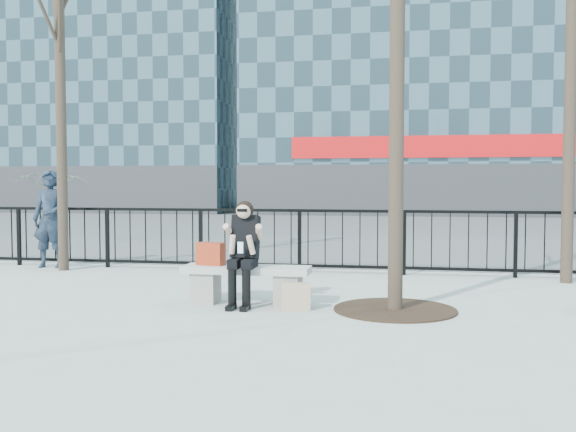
# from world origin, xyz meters

# --- Properties ---
(ground) EXTENTS (120.00, 120.00, 0.00)m
(ground) POSITION_xyz_m (0.00, 0.00, 0.00)
(ground) COLOR #999994
(ground) RESTS_ON ground
(street_surface) EXTENTS (60.00, 23.00, 0.01)m
(street_surface) POSITION_xyz_m (0.00, 15.00, 0.00)
(street_surface) COLOR #474747
(street_surface) RESTS_ON ground
(railing) EXTENTS (14.00, 0.06, 1.10)m
(railing) POSITION_xyz_m (0.00, 3.00, 0.55)
(railing) COLOR black
(railing) RESTS_ON ground
(building_left) EXTENTS (16.20, 10.20, 22.60)m
(building_left) POSITION_xyz_m (-15.00, 27.00, 11.30)
(building_left) COLOR #466170
(building_left) RESTS_ON ground
(tree_grate) EXTENTS (1.50, 1.50, 0.02)m
(tree_grate) POSITION_xyz_m (1.90, -0.10, 0.01)
(tree_grate) COLOR black
(tree_grate) RESTS_ON ground
(bench_main) EXTENTS (1.65, 0.46, 0.49)m
(bench_main) POSITION_xyz_m (0.00, 0.00, 0.30)
(bench_main) COLOR gray
(bench_main) RESTS_ON ground
(seated_woman) EXTENTS (0.50, 0.64, 1.34)m
(seated_woman) POSITION_xyz_m (0.00, -0.16, 0.67)
(seated_woman) COLOR black
(seated_woman) RESTS_ON ground
(handbag) EXTENTS (0.38, 0.23, 0.29)m
(handbag) POSITION_xyz_m (-0.48, 0.02, 0.64)
(handbag) COLOR #A42D14
(handbag) RESTS_ON bench_main
(shopping_bag) EXTENTS (0.37, 0.18, 0.34)m
(shopping_bag) POSITION_xyz_m (0.70, -0.29, 0.17)
(shopping_bag) COLOR tan
(shopping_bag) RESTS_ON ground
(standing_man) EXTENTS (0.71, 0.51, 1.80)m
(standing_man) POSITION_xyz_m (-4.42, 2.80, 0.90)
(standing_man) COLOR black
(standing_man) RESTS_ON ground
(vendor_umbrella) EXTENTS (2.70, 2.72, 1.90)m
(vendor_umbrella) POSITION_xyz_m (-6.51, 6.31, 0.95)
(vendor_umbrella) COLOR gold
(vendor_umbrella) RESTS_ON ground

